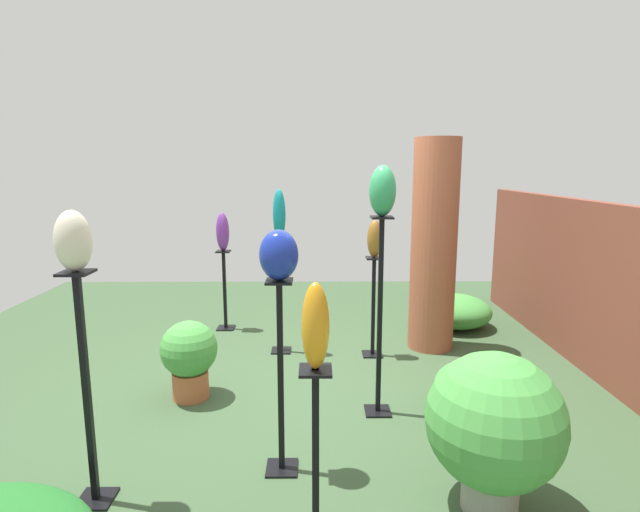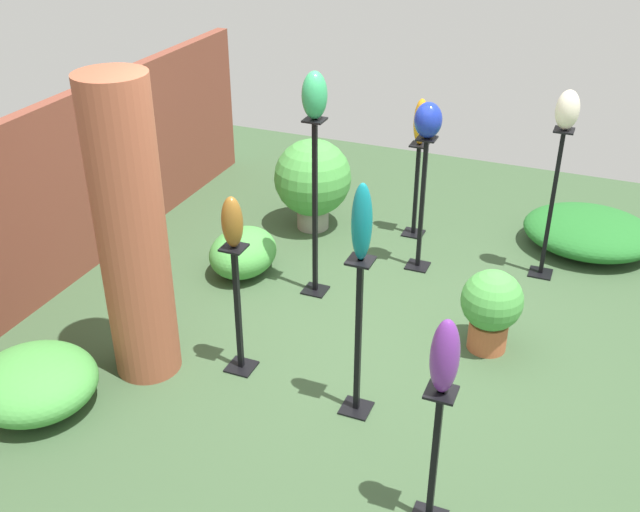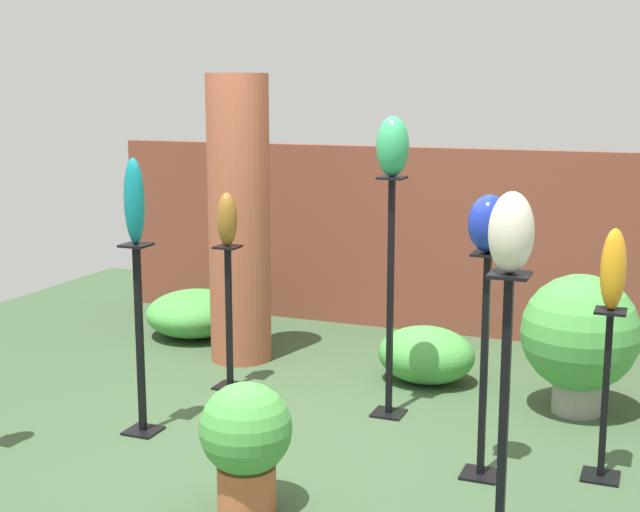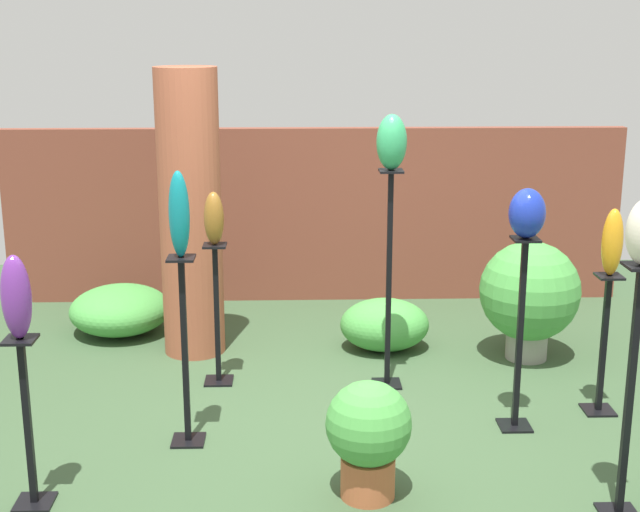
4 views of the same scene
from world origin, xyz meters
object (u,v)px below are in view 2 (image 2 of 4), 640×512
at_px(art_vase_ivory, 568,110).
at_px(art_vase_teal, 362,222).
at_px(pedestal_amber, 416,195).
at_px(pedestal_bronze, 238,315).
at_px(pedestal_violet, 434,465).
at_px(potted_plant_mid_right, 313,179).
at_px(art_vase_amber, 421,122).
at_px(art_vase_violet, 445,357).
at_px(art_vase_jade, 315,95).
at_px(pedestal_jade, 315,216).
at_px(potted_plant_walkway_edge, 491,306).
at_px(pedestal_teal, 358,345).
at_px(art_vase_bronze, 232,222).
at_px(art_vase_cobalt, 428,120).
at_px(pedestal_ivory, 551,211).
at_px(brick_pillar, 132,235).
at_px(pedestal_cobalt, 422,210).

bearing_deg(art_vase_ivory, art_vase_teal, 158.79).
height_order(pedestal_amber, art_vase_teal, art_vase_teal).
relative_size(pedestal_bronze, pedestal_amber, 1.08).
bearing_deg(pedestal_violet, art_vase_ivory, -3.76).
bearing_deg(potted_plant_mid_right, art_vase_amber, -76.60).
bearing_deg(pedestal_bronze, art_vase_violet, -117.36).
height_order(pedestal_violet, art_vase_jade, art_vase_jade).
relative_size(pedestal_jade, potted_plant_walkway_edge, 2.34).
bearing_deg(pedestal_teal, art_vase_amber, 7.74).
xyz_separation_m(pedestal_amber, art_vase_bronze, (-2.55, 0.58, 0.78)).
distance_m(art_vase_ivory, potted_plant_mid_right, 2.46).
bearing_deg(pedestal_jade, art_vase_teal, -147.09).
relative_size(art_vase_violet, potted_plant_walkway_edge, 0.67).
relative_size(art_vase_teal, art_vase_cobalt, 1.67).
xyz_separation_m(art_vase_amber, art_vase_ivory, (-0.32, -1.27, 0.37)).
bearing_deg(art_vase_ivory, pedestal_ivory, 0.00).
xyz_separation_m(art_vase_teal, art_vase_violet, (-0.74, -0.71, -0.27)).
distance_m(pedestal_bronze, potted_plant_walkway_edge, 1.87).
bearing_deg(brick_pillar, art_vase_jade, -27.08).
bearing_deg(art_vase_amber, art_vase_jade, 160.26).
xyz_separation_m(pedestal_violet, art_vase_ivory, (3.08, -0.20, 1.10)).
bearing_deg(art_vase_jade, pedestal_teal, -147.09).
bearing_deg(art_vase_bronze, art_vase_amber, -12.75).
height_order(pedestal_ivory, art_vase_bronze, art_vase_bronze).
xyz_separation_m(pedestal_cobalt, potted_plant_mid_right, (0.38, 1.19, -0.05)).
relative_size(pedestal_amber, art_vase_bronze, 2.55).
bearing_deg(pedestal_jade, pedestal_teal, -147.09).
height_order(art_vase_bronze, potted_plant_walkway_edge, art_vase_bronze).
height_order(pedestal_bronze, pedestal_violet, pedestal_bronze).
relative_size(pedestal_bronze, art_vase_amber, 2.35).
xyz_separation_m(pedestal_teal, art_vase_cobalt, (2.05, 0.15, 0.85)).
distance_m(art_vase_bronze, art_vase_teal, 0.97).
relative_size(pedestal_violet, art_vase_amber, 2.17).
distance_m(pedestal_ivory, art_vase_violet, 3.14).
xyz_separation_m(pedestal_violet, art_vase_teal, (0.74, 0.71, 1.00)).
height_order(pedestal_violet, pedestal_ivory, pedestal_ivory).
distance_m(art_vase_teal, art_vase_ivory, 2.52).
height_order(art_vase_violet, potted_plant_walkway_edge, art_vase_violet).
height_order(pedestal_cobalt, art_vase_cobalt, art_vase_cobalt).
bearing_deg(art_vase_bronze, art_vase_violet, -117.36).
bearing_deg(art_vase_bronze, brick_pillar, 110.12).
bearing_deg(pedestal_amber, art_vase_amber, 0.00).
bearing_deg(pedestal_ivory, pedestal_violet, 176.24).
bearing_deg(pedestal_violet, brick_pillar, 74.90).
bearing_deg(art_vase_jade, art_vase_teal, -147.09).
distance_m(brick_pillar, art_vase_violet, 2.37).
bearing_deg(pedestal_teal, potted_plant_walkway_edge, -32.98).
bearing_deg(art_vase_jade, pedestal_jade, -90.00).
bearing_deg(art_vase_violet, pedestal_amber, 17.43).
bearing_deg(art_vase_violet, potted_plant_walkway_edge, 0.87).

